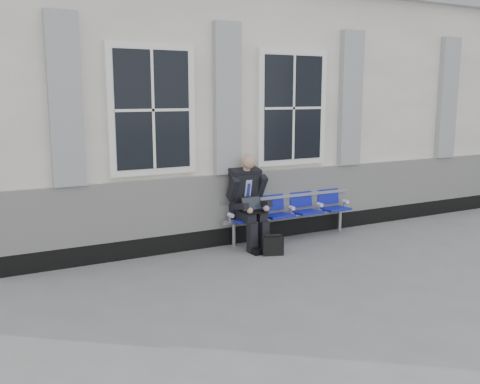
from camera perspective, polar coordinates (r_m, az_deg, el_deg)
ground at (r=8.28m, az=8.85°, el=-7.19°), size 70.00×70.00×0.00m
station_building at (r=10.86m, az=-2.05°, el=9.01°), size 14.40×4.40×4.49m
bench at (r=9.32m, az=5.28°, el=-1.61°), size 2.60×0.47×0.91m
businessman at (r=8.69m, az=0.87°, el=-0.68°), size 0.64×0.86×1.53m
briefcase at (r=8.41m, az=3.51°, el=-5.70°), size 0.35×0.23×0.34m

